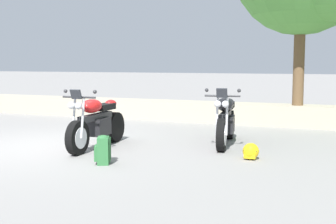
{
  "coord_description": "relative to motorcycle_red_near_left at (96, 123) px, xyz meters",
  "views": [
    {
      "loc": [
        5.58,
        -7.15,
        1.64
      ],
      "look_at": [
        2.2,
        1.2,
        0.65
      ],
      "focal_mm": 48.06,
      "sensor_mm": 36.0,
      "label": 1
    }
  ],
  "objects": [
    {
      "name": "ground_plane",
      "position": [
        -1.09,
        -0.26,
        -0.49
      ],
      "size": [
        120.0,
        120.0,
        0.0
      ],
      "primitive_type": "plane",
      "color": "gray"
    },
    {
      "name": "stone_wall",
      "position": [
        -1.09,
        4.54,
        -0.21
      ],
      "size": [
        36.0,
        0.8,
        0.55
      ],
      "primitive_type": "cube",
      "color": "#A89E89",
      "rests_on": "ground"
    },
    {
      "name": "rider_backpack",
      "position": [
        0.81,
        -1.14,
        -0.24
      ],
      "size": [
        0.33,
        0.35,
        0.47
      ],
      "color": "#2D6B38",
      "rests_on": "ground"
    },
    {
      "name": "motorcycle_black_centre",
      "position": [
        2.21,
        1.26,
        0.0
      ],
      "size": [
        0.74,
        2.06,
        1.18
      ],
      "color": "black",
      "rests_on": "ground"
    },
    {
      "name": "rider_helmet",
      "position": [
        2.97,
        0.1,
        -0.35
      ],
      "size": [
        0.28,
        0.28,
        0.28
      ],
      "color": "yellow",
      "rests_on": "ground"
    },
    {
      "name": "motorcycle_red_near_left",
      "position": [
        0.0,
        0.0,
        0.0
      ],
      "size": [
        0.67,
        2.06,
        1.18
      ],
      "color": "black",
      "rests_on": "ground"
    }
  ]
}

